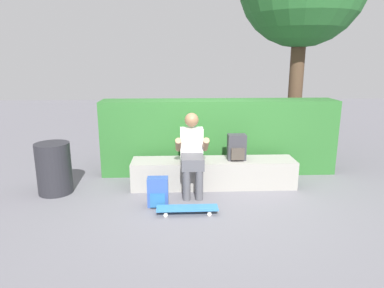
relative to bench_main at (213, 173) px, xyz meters
The scene contains 8 objects.
ground_plane 0.41m from the bench_main, 90.00° to the right, with size 24.00×24.00×0.00m, color slate.
bench_main is the anchor object (origin of this frame).
person_skater 0.59m from the bench_main, 147.57° to the right, with size 0.49×0.62×1.18m.
skateboard_near_person 1.09m from the bench_main, 113.95° to the right, with size 0.80×0.21×0.09m.
backpack_on_bench 0.54m from the bench_main, ahead, with size 0.28×0.23×0.40m.
backpack_on_ground 1.10m from the bench_main, 139.39° to the right, with size 0.28×0.23×0.40m.
hedge_row 0.85m from the bench_main, 77.61° to the left, with size 4.01×0.55×1.28m.
trash_bin 2.41m from the bench_main, behind, with size 0.50×0.50×0.76m.
Camera 1 is at (-0.55, -4.76, 1.97)m, focal length 32.22 mm.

